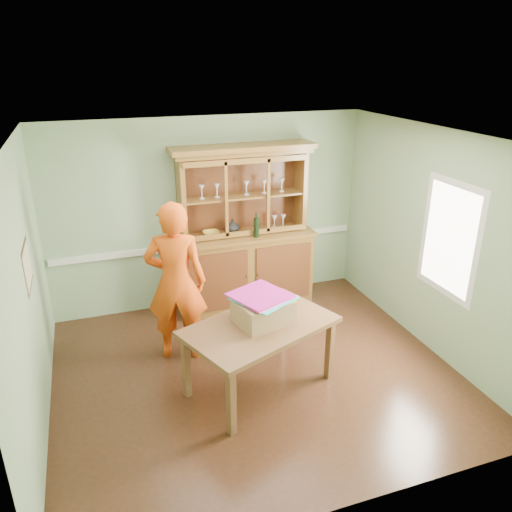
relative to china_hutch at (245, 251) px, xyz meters
name	(u,v)px	position (x,y,z in m)	size (l,w,h in m)	color
floor	(255,372)	(-0.44, -1.74, -0.81)	(4.50, 4.50, 0.00)	#442615
ceiling	(255,138)	(-0.44, -1.74, 1.89)	(4.50, 4.50, 0.00)	white
wall_back	(209,213)	(-0.44, 0.26, 0.54)	(4.50, 4.50, 0.00)	#87A77D
wall_left	(27,298)	(-2.69, -1.74, 0.54)	(4.00, 4.00, 0.00)	#87A77D
wall_right	(432,242)	(1.81, -1.74, 0.54)	(4.00, 4.00, 0.00)	#87A77D
wall_front	(346,372)	(-0.44, -3.74, 0.54)	(4.50, 4.50, 0.00)	#87A77D
chair_rail	(211,244)	(-0.44, 0.24, 0.09)	(4.41, 0.05, 0.08)	silver
framed_map	(28,266)	(-2.66, -1.44, 0.74)	(0.03, 0.60, 0.46)	#301D13
window_panel	(449,239)	(1.79, -2.04, 0.69)	(0.03, 0.96, 1.36)	silver
china_hutch	(245,251)	(0.00, 0.00, 0.00)	(1.98, 0.65, 2.33)	olive
dining_table	(260,332)	(-0.47, -1.98, -0.12)	(1.82, 1.46, 0.79)	brown
cardboard_box	(263,311)	(-0.42, -1.95, 0.11)	(0.56, 0.45, 0.26)	#99764F
kite_stack	(262,296)	(-0.42, -1.90, 0.26)	(0.72, 0.72, 0.04)	green
person	(176,282)	(-1.18, -1.06, 0.17)	(0.72, 0.47, 1.96)	#E04C0E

